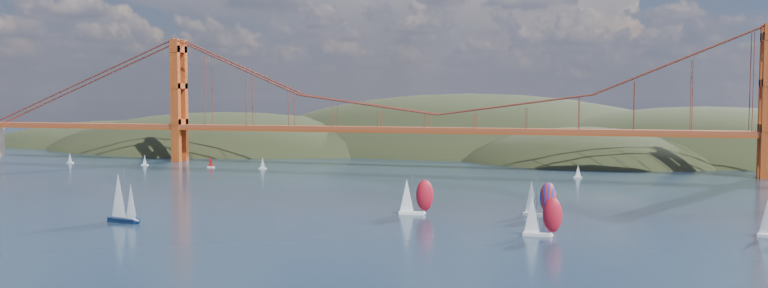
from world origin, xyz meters
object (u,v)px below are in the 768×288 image
sloop_navy (122,198)px  racer_1 (542,215)px  racer_0 (415,196)px  racer_rwb (539,198)px

sloop_navy → racer_1: 95.35m
racer_0 → racer_1: (32.48, -20.36, -0.27)m
racer_0 → racer_rwb: size_ratio=1.03×
racer_1 → sloop_navy: bearing=-172.8°
sloop_navy → racer_rwb: (91.85, 36.84, -1.09)m
sloop_navy → racer_0: size_ratio=1.29×
racer_1 → racer_rwb: bearing=97.4°
racer_0 → racer_rwb: (29.53, 6.27, -0.12)m
sloop_navy → racer_0: sloop_navy is taller
racer_0 → sloop_navy: bearing=-164.1°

